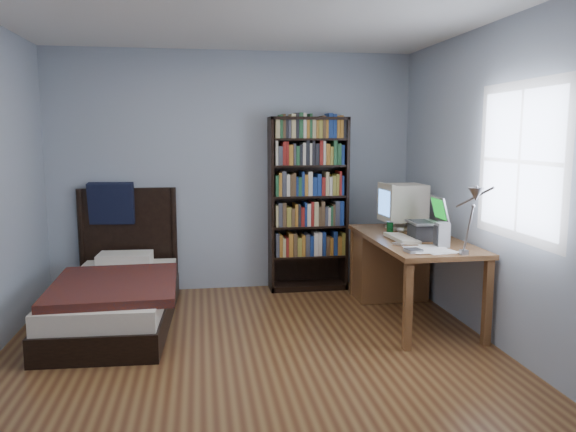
# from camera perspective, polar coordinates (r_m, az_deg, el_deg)

# --- Properties ---
(room) EXTENTS (4.20, 4.24, 2.50)m
(room) POSITION_cam_1_polar(r_m,az_deg,el_deg) (3.87, -3.14, 2.52)
(room) COLOR #572F19
(room) RESTS_ON ground
(desk) EXTENTS (0.75, 1.62, 0.73)m
(desk) POSITION_cam_1_polar(r_m,az_deg,el_deg) (5.60, 10.76, -4.49)
(desk) COLOR brown
(desk) RESTS_ON floor
(crt_monitor) EXTENTS (0.41, 0.37, 0.44)m
(crt_monitor) POSITION_cam_1_polar(r_m,az_deg,el_deg) (5.55, 11.53, 1.28)
(crt_monitor) COLOR beige
(crt_monitor) RESTS_ON desk
(laptop) EXTENTS (0.31, 0.32, 0.38)m
(laptop) POSITION_cam_1_polar(r_m,az_deg,el_deg) (5.05, 13.75, -1.12)
(laptop) COLOR #2D2D30
(laptop) RESTS_ON desk
(desk_lamp) EXTENTS (0.21, 0.47, 0.56)m
(desk_lamp) POSITION_cam_1_polar(r_m,az_deg,el_deg) (4.09, 18.40, 1.42)
(desk_lamp) COLOR #99999E
(desk_lamp) RESTS_ON desk
(keyboard) EXTENTS (0.19, 0.45, 0.04)m
(keyboard) POSITION_cam_1_polar(r_m,az_deg,el_deg) (4.99, 11.49, -2.23)
(keyboard) COLOR beige
(keyboard) RESTS_ON desk
(speaker) EXTENTS (0.10, 0.10, 0.20)m
(speaker) POSITION_cam_1_polar(r_m,az_deg,el_deg) (4.75, 15.38, -1.85)
(speaker) COLOR #999A9C
(speaker) RESTS_ON desk
(soda_can) EXTENTS (0.06, 0.06, 0.11)m
(soda_can) POSITION_cam_1_polar(r_m,az_deg,el_deg) (5.28, 10.32, -1.19)
(soda_can) COLOR #073713
(soda_can) RESTS_ON desk
(mouse) EXTENTS (0.07, 0.12, 0.04)m
(mouse) POSITION_cam_1_polar(r_m,az_deg,el_deg) (5.42, 11.34, -1.37)
(mouse) COLOR silver
(mouse) RESTS_ON desk
(phone_silver) EXTENTS (0.09, 0.10, 0.02)m
(phone_silver) POSITION_cam_1_polar(r_m,az_deg,el_deg) (4.76, 11.13, -2.79)
(phone_silver) COLOR #B9B9BE
(phone_silver) RESTS_ON desk
(phone_grey) EXTENTS (0.08, 0.10, 0.02)m
(phone_grey) POSITION_cam_1_polar(r_m,az_deg,el_deg) (4.57, 11.90, -3.25)
(phone_grey) COLOR #999A9C
(phone_grey) RESTS_ON desk
(external_drive) EXTENTS (0.13, 0.13, 0.02)m
(external_drive) POSITION_cam_1_polar(r_m,az_deg,el_deg) (4.49, 12.63, -3.47)
(external_drive) COLOR #999A9C
(external_drive) RESTS_ON desk
(bookshelf) EXTENTS (0.82, 0.30, 1.82)m
(bookshelf) POSITION_cam_1_polar(r_m,az_deg,el_deg) (5.93, 2.05, 1.23)
(bookshelf) COLOR black
(bookshelf) RESTS_ON floor
(bed) EXTENTS (1.04, 2.03, 1.16)m
(bed) POSITION_cam_1_polar(r_m,az_deg,el_deg) (5.22, -16.95, -7.43)
(bed) COLOR black
(bed) RESTS_ON floor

